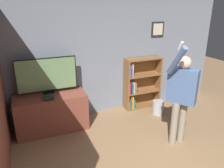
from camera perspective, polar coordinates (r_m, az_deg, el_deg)
name	(u,v)px	position (r m, az deg, el deg)	size (l,w,h in m)	color
wall_back	(102,57)	(5.03, -2.54, 7.14)	(6.19, 0.09, 2.70)	gray
tv_ledge	(52,112)	(4.71, -15.51, -7.13)	(1.41, 0.65, 0.76)	brown
television	(47,75)	(4.54, -16.60, 2.17)	(1.18, 0.22, 0.74)	black
game_console	(48,97)	(4.39, -16.30, -3.33)	(0.20, 0.18, 0.06)	black
bookshelf	(139,84)	(5.45, 7.15, -0.12)	(0.92, 0.28, 1.27)	brown
person	(182,92)	(4.02, 17.77, -2.11)	(0.64, 0.58, 1.95)	gray
waste_bin	(158,107)	(5.35, 11.90, -6.01)	(0.27, 0.27, 0.33)	#B7B7BC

